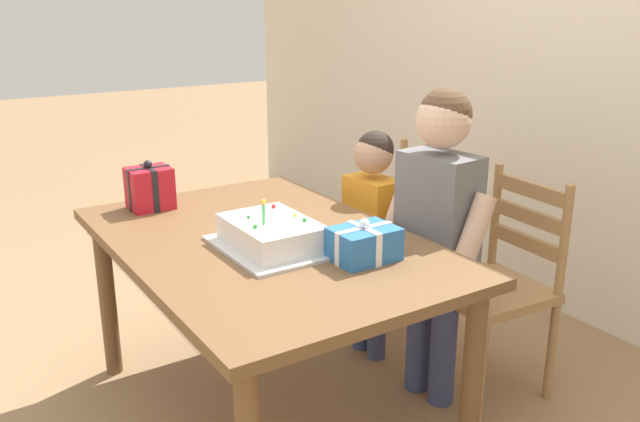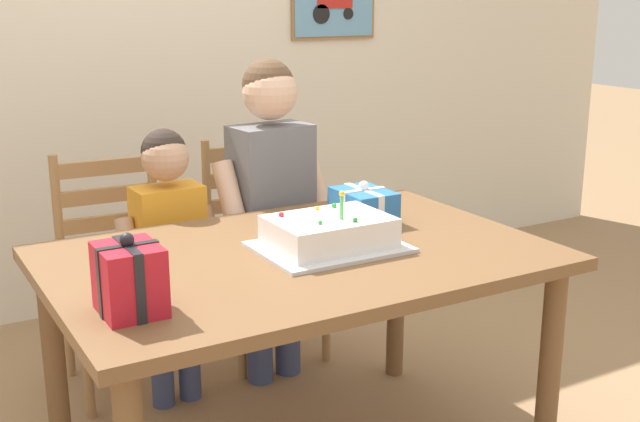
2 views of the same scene
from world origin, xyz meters
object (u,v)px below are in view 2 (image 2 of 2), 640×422
gift_box_beside_cake (363,206)px  birthday_cake (329,234)px  dining_table (299,280)px  gift_box_red_large (129,279)px  child_older (272,191)px  child_younger (170,242)px  chair_left (119,271)px  chair_right (262,247)px

gift_box_beside_cake → birthday_cake: bearing=-141.4°
dining_table → birthday_cake: 0.17m
birthday_cake → gift_box_red_large: (-0.69, -0.20, 0.04)m
child_older → child_younger: (-0.42, 0.00, -0.14)m
dining_table → chair_left: bearing=108.8°
birthday_cake → child_younger: (-0.29, 0.66, -0.16)m
child_older → birthday_cake: bearing=-101.4°
gift_box_beside_cake → chair_right: chair_right is taller
child_younger → gift_box_red_large: bearing=-115.0°
chair_left → child_older: child_older is taller
gift_box_beside_cake → child_younger: child_younger is taller
birthday_cake → chair_left: bearing=113.5°
gift_box_red_large → child_younger: 0.97m
gift_box_red_large → gift_box_beside_cake: size_ratio=0.94×
gift_box_red_large → child_younger: child_younger is taller
child_older → child_younger: size_ratio=1.22×
dining_table → child_younger: size_ratio=1.42×
birthday_cake → gift_box_beside_cake: birthday_cake is taller
dining_table → chair_left: (-0.31, 0.91, -0.19)m
child_older → gift_box_beside_cake: bearing=-74.0°
dining_table → birthday_cake: size_ratio=3.41×
gift_box_red_large → child_younger: size_ratio=0.20×
dining_table → chair_left: size_ratio=1.63×
dining_table → gift_box_red_large: bearing=-159.7°
dining_table → chair_right: size_ratio=1.63×
birthday_cake → chair_right: (0.22, 0.93, -0.33)m
dining_table → gift_box_beside_cake: size_ratio=6.76×
dining_table → chair_right: 0.98m
chair_right → dining_table: bearing=-109.0°
child_younger → chair_right: bearing=28.1°
child_younger → gift_box_beside_cake: bearing=-39.4°
child_older → child_younger: bearing=179.9°
chair_right → child_younger: child_younger is taller
dining_table → chair_right: (0.31, 0.91, -0.19)m
chair_left → child_younger: 0.34m
birthday_cake → gift_box_red_large: 0.71m
child_younger → chair_left: bearing=113.7°
chair_left → chair_right: bearing=-0.0°
gift_box_red_large → birthday_cake: bearing=16.1°
gift_box_red_large → chair_left: 1.22m
dining_table → chair_left: chair_left is taller
gift_box_red_large → child_younger: bearing=65.0°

